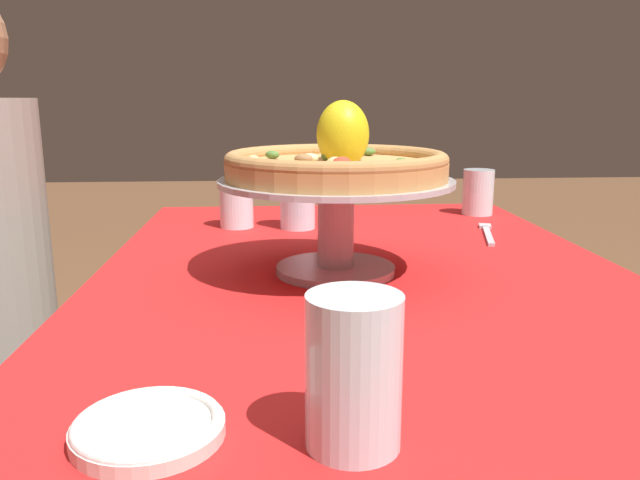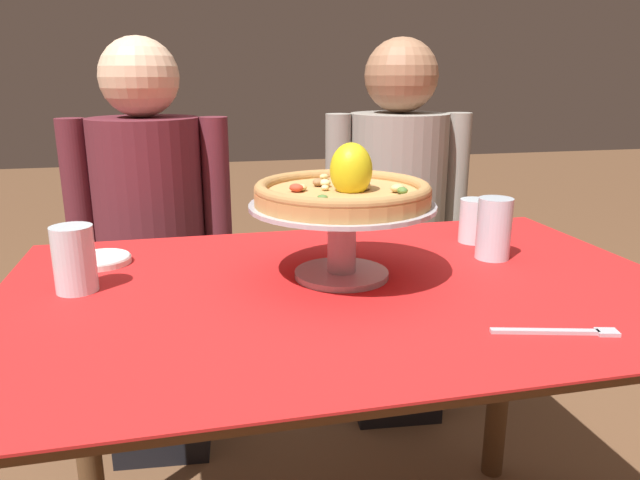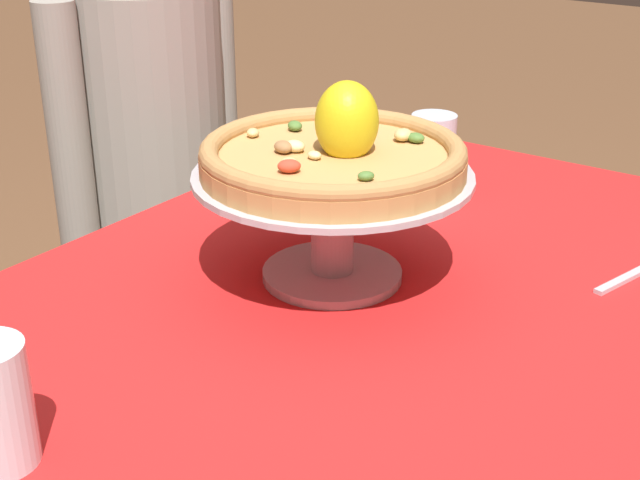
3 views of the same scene
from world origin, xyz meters
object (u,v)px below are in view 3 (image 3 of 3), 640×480
object	(u,v)px
pizza	(334,153)
water_glass_side_right	(432,160)
water_glass_back_right	(372,150)
diner_right	(155,190)
pizza_stand	(333,209)

from	to	relation	value
pizza	water_glass_side_right	distance (m)	0.37
water_glass_back_right	diner_right	xyz separation A→B (m)	(0.01, 0.55, -0.20)
water_glass_back_right	pizza	bearing A→B (deg)	-154.63
diner_right	water_glass_back_right	bearing A→B (deg)	-91.36
water_glass_back_right	diner_right	world-z (taller)	diner_right
pizza_stand	water_glass_back_right	size ratio (longest dim) A/B	3.47
pizza_stand	pizza	bearing A→B (deg)	-37.00
water_glass_back_right	water_glass_side_right	world-z (taller)	water_glass_side_right
pizza_stand	water_glass_side_right	distance (m)	0.35
pizza_stand	water_glass_back_right	world-z (taller)	pizza_stand
pizza_stand	water_glass_back_right	xyz separation A→B (m)	(0.37, 0.17, -0.05)
pizza	water_glass_side_right	world-z (taller)	pizza
water_glass_back_right	water_glass_side_right	bearing A→B (deg)	-99.31
water_glass_back_right	diner_right	distance (m)	0.59
pizza	water_glass_back_right	bearing A→B (deg)	25.37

